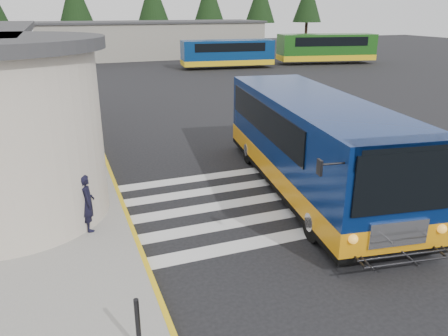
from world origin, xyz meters
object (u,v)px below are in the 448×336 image
object	(u,v)px
transit_bus	(311,147)
pedestrian_b	(12,202)
bollard	(138,326)
far_bus_b	(326,47)
far_bus_a	(227,53)
pedestrian_a	(87,203)

from	to	relation	value
transit_bus	pedestrian_b	size ratio (longest dim) A/B	6.75
bollard	far_bus_b	bearing A→B (deg)	52.79
pedestrian_b	far_bus_b	xyz separation A→B (m)	(28.85, 29.65, 0.76)
bollard	far_bus_b	size ratio (longest dim) A/B	0.10
bollard	far_bus_a	xyz separation A→B (m)	(15.36, 35.28, 0.84)
bollard	far_bus_b	distance (m)	44.08
far_bus_a	pedestrian_a	bearing A→B (deg)	159.21
pedestrian_b	transit_bus	bearing A→B (deg)	54.26
transit_bus	pedestrian_a	size ratio (longest dim) A/B	7.13
pedestrian_a	bollard	bearing A→B (deg)	-176.11
pedestrian_b	pedestrian_a	bearing A→B (deg)	34.50
transit_bus	pedestrian_b	distance (m)	8.83
far_bus_a	far_bus_b	distance (m)	11.29
transit_bus	bollard	world-z (taller)	transit_bus
bollard	far_bus_b	world-z (taller)	far_bus_b
transit_bus	far_bus_b	xyz separation A→B (m)	(20.03, 29.62, 0.28)
transit_bus	far_bus_b	bearing A→B (deg)	64.48
bollard	far_bus_b	xyz separation A→B (m)	(26.65, 35.09, 1.04)
transit_bus	bollard	xyz separation A→B (m)	(-6.62, -5.48, -0.76)
pedestrian_a	far_bus_b	distance (m)	40.62
transit_bus	far_bus_a	xyz separation A→B (m)	(8.74, 29.80, 0.07)
pedestrian_a	pedestrian_b	size ratio (longest dim) A/B	0.95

